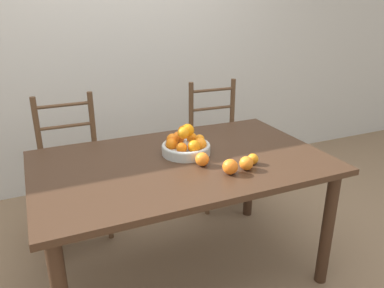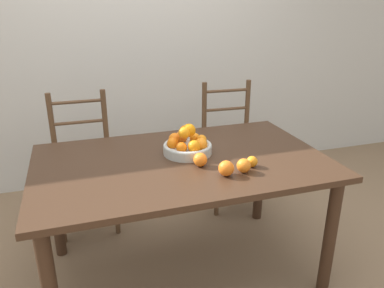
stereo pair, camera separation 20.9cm
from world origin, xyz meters
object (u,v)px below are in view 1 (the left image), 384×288
object	(u,v)px
orange_loose_2	(253,159)
chair_left	(73,172)
fruit_bowl	(186,145)
orange_loose_0	(230,167)
orange_loose_3	(202,159)
orange_loose_1	(246,163)
chair_right	(218,147)

from	to	relation	value
orange_loose_2	chair_left	bearing A→B (deg)	131.14
fruit_bowl	orange_loose_0	distance (m)	0.36
orange_loose_3	chair_left	world-z (taller)	chair_left
orange_loose_1	chair_left	bearing A→B (deg)	127.34
orange_loose_1	chair_right	distance (m)	1.15
orange_loose_1	orange_loose_3	world-z (taller)	same
fruit_bowl	orange_loose_2	size ratio (longest dim) A/B	4.69
orange_loose_1	chair_right	bearing A→B (deg)	69.52
fruit_bowl	orange_loose_1	distance (m)	0.39
orange_loose_0	orange_loose_1	size ratio (longest dim) A/B	1.09
fruit_bowl	orange_loose_3	distance (m)	0.19
fruit_bowl	chair_left	xyz separation A→B (m)	(-0.58, 0.70, -0.36)
orange_loose_2	chair_left	world-z (taller)	chair_left
orange_loose_0	orange_loose_2	distance (m)	0.18
orange_loose_2	chair_right	xyz separation A→B (m)	(0.31, 0.98, -0.33)
chair_right	orange_loose_1	bearing A→B (deg)	-107.85
orange_loose_1	orange_loose_2	world-z (taller)	orange_loose_1
orange_loose_0	chair_right	bearing A→B (deg)	64.88
orange_loose_3	chair_right	xyz separation A→B (m)	(0.58, 0.89, -0.34)
fruit_bowl	orange_loose_2	world-z (taller)	fruit_bowl
orange_loose_0	orange_loose_2	xyz separation A→B (m)	(0.18, 0.06, -0.01)
fruit_bowl	orange_loose_2	distance (m)	0.40
fruit_bowl	orange_loose_0	size ratio (longest dim) A/B	3.50
orange_loose_2	chair_right	distance (m)	1.09
orange_loose_1	chair_left	world-z (taller)	chair_left
orange_loose_3	chair_left	size ratio (longest dim) A/B	0.08
fruit_bowl	chair_left	bearing A→B (deg)	130.00
fruit_bowl	orange_loose_2	xyz separation A→B (m)	(0.27, -0.29, -0.03)
orange_loose_1	chair_left	distance (m)	1.34
chair_right	orange_loose_2	bearing A→B (deg)	-105.05
fruit_bowl	orange_loose_3	bearing A→B (deg)	-86.26
orange_loose_0	fruit_bowl	bearing A→B (deg)	106.10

